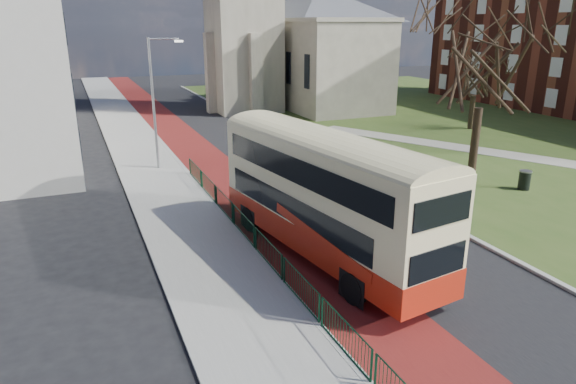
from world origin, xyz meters
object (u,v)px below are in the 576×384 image
bus (324,190)px  winter_tree_near (486,45)px  winter_tree_far (476,69)px  litter_bin (525,180)px  streetlamp (155,97)px

bus → winter_tree_near: 14.66m
winter_tree_near → winter_tree_far: bearing=48.5°
winter_tree_far → litter_bin: bearing=-122.3°
winter_tree_far → winter_tree_near: bearing=-131.5°
streetlamp → bus: 16.12m
bus → winter_tree_near: (12.56, 5.67, 5.00)m
streetlamp → winter_tree_far: streetlamp is taller
winter_tree_near → litter_bin: (1.65, -2.38, -7.19)m
streetlamp → bus: bearing=-76.4°
winter_tree_near → winter_tree_far: 16.94m
bus → litter_bin: size_ratio=10.94×
bus → winter_tree_far: 29.94m
winter_tree_near → bus: bearing=-155.7°
streetlamp → litter_bin: 22.13m
bus → winter_tree_far: bearing=29.0°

